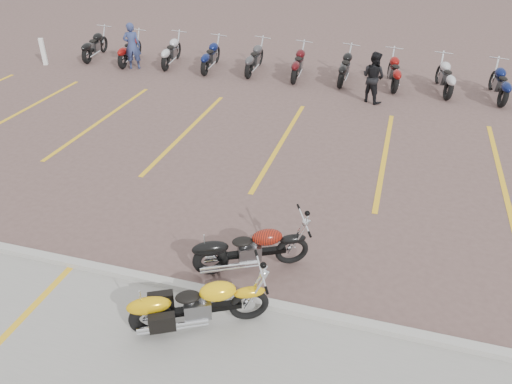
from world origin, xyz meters
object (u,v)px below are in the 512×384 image
at_px(yellow_cruiser, 196,305).
at_px(person_b, 373,77).
at_px(person_a, 132,46).
at_px(bollard, 43,52).
at_px(flame_cruiser, 248,250).

distance_m(yellow_cruiser, person_b, 10.61).
distance_m(person_a, person_b, 8.92).
bearing_deg(bollard, person_b, -1.79).
distance_m(person_a, bollard, 3.58).
relative_size(person_a, person_b, 1.06).
bearing_deg(yellow_cruiser, flame_cruiser, 49.90).
height_order(flame_cruiser, person_b, person_b).
xyz_separation_m(yellow_cruiser, bollard, (-10.81, 10.88, 0.07)).
relative_size(yellow_cruiser, person_a, 1.14).
distance_m(yellow_cruiser, bollard, 15.33).
relative_size(flame_cruiser, person_b, 1.18).
height_order(yellow_cruiser, flame_cruiser, yellow_cruiser).
bearing_deg(flame_cruiser, yellow_cruiser, -129.88).
bearing_deg(person_a, bollard, -12.49).
bearing_deg(person_b, bollard, 28.14).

